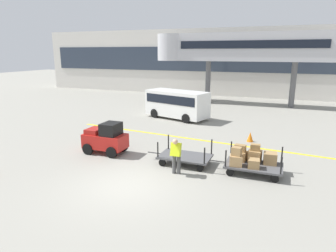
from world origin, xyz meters
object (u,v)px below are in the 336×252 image
Objects in this scene: baggage_handler at (176,154)px; safety_cone_near at (250,137)px; baggage_cart_lead at (185,157)px; baggage_cart_middle at (251,160)px; shuttle_van at (177,102)px; baggage_tug at (106,139)px.

safety_cone_near is (2.34, 5.88, -0.59)m from baggage_handler.
baggage_cart_middle is at bearing 1.21° from baggage_cart_lead.
shuttle_van reaches higher than baggage_cart_lead.
baggage_tug is 4.35m from baggage_handler.
baggage_handler is (-2.87, -1.28, 0.29)m from baggage_cart_middle.
shuttle_van is at bearing 86.30° from baggage_tug.
baggage_cart_middle reaches higher than baggage_cart_lead.
baggage_handler is at bearing -70.39° from shuttle_van.
safety_cone_near is (-0.53, 4.60, -0.30)m from baggage_cart_middle.
baggage_cart_lead is 5.46× the size of safety_cone_near.
baggage_cart_middle is (7.05, 0.07, -0.18)m from baggage_tug.
baggage_cart_lead is 1.92× the size of baggage_handler.
baggage_tug is at bearing -144.41° from safety_cone_near.
baggage_tug is at bearing -179.93° from baggage_cart_lead.
safety_cone_near is (6.51, 4.66, -0.48)m from baggage_tug.
baggage_tug is 8.02m from safety_cone_near.
baggage_handler reaches higher than baggage_cart_lead.
baggage_cart_lead reaches higher than safety_cone_near.
shuttle_van is (0.58, 8.88, 0.48)m from baggage_tug.
baggage_handler reaches higher than baggage_cart_middle.
shuttle_van reaches higher than baggage_handler.
baggage_tug reaches higher than baggage_cart_middle.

